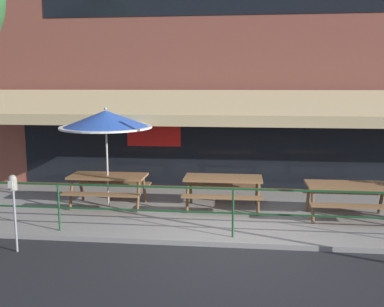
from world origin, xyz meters
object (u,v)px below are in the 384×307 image
object	(u,v)px
parking_meter_near	(13,190)
picnic_table_left	(108,182)
picnic_table_centre	(223,184)
picnic_table_right	(349,191)
patio_umbrella_left	(106,120)

from	to	relation	value
parking_meter_near	picnic_table_left	bearing A→B (deg)	71.85
picnic_table_centre	parking_meter_near	xyz separation A→B (m)	(-3.61, -2.77, 0.44)
picnic_table_centre	picnic_table_right	world-z (taller)	same
picnic_table_left	parking_meter_near	distance (m)	2.87
picnic_table_right	parking_meter_near	size ratio (longest dim) A/B	1.27
picnic_table_left	picnic_table_centre	bearing A→B (deg)	1.59
patio_umbrella_left	parking_meter_near	bearing A→B (deg)	-108.33
picnic_table_centre	patio_umbrella_left	size ratio (longest dim) A/B	0.76
picnic_table_right	patio_umbrella_left	distance (m)	5.67
picnic_table_right	parking_meter_near	bearing A→B (deg)	-159.63
patio_umbrella_left	parking_meter_near	world-z (taller)	patio_umbrella_left
picnic_table_left	picnic_table_right	xyz separation A→B (m)	(5.46, -0.33, 0.00)
picnic_table_centre	patio_umbrella_left	bearing A→B (deg)	-177.83
picnic_table_centre	parking_meter_near	bearing A→B (deg)	-142.57
picnic_table_left	parking_meter_near	bearing A→B (deg)	-108.15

